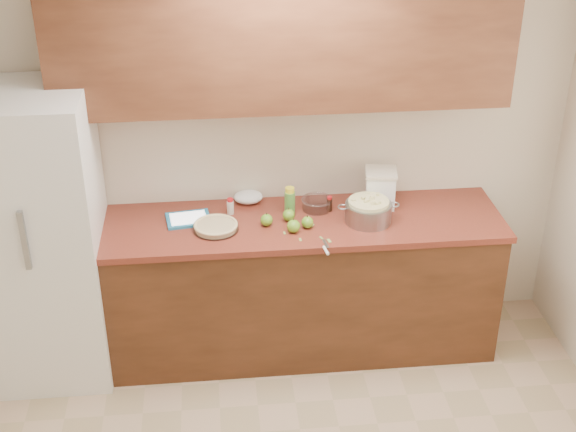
{
  "coord_description": "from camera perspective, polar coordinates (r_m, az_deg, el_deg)",
  "views": [
    {
      "loc": [
        -0.42,
        -2.74,
        3.25
      ],
      "look_at": [
        0.01,
        1.43,
        0.98
      ],
      "focal_mm": 50.0,
      "sensor_mm": 36.0,
      "label": 1
    }
  ],
  "objects": [
    {
      "name": "pie",
      "position": [
        4.74,
        -5.16,
        -0.75
      ],
      "size": [
        0.27,
        0.27,
        0.04
      ],
      "rotation": [
        0.0,
        0.0,
        0.18
      ],
      "color": "silver",
      "rests_on": "counter_run"
    },
    {
      "name": "apple_left",
      "position": [
        4.76,
        -1.53,
        -0.29
      ],
      "size": [
        0.07,
        0.07,
        0.09
      ],
      "color": "#629923",
      "rests_on": "counter_run"
    },
    {
      "name": "counter_run",
      "position": [
        5.07,
        -0.16,
        -4.9
      ],
      "size": [
        2.64,
        0.68,
        0.92
      ],
      "color": "#572C18",
      "rests_on": "ground"
    },
    {
      "name": "apple_center",
      "position": [
        4.82,
        0.05,
        0.06
      ],
      "size": [
        0.07,
        0.07,
        0.09
      ],
      "color": "#629923",
      "rests_on": "counter_run"
    },
    {
      "name": "upper_cabinets",
      "position": [
        4.57,
        -0.38,
        11.98
      ],
      "size": [
        2.6,
        0.34,
        0.7
      ],
      "primitive_type": "cube",
      "color": "brown",
      "rests_on": "room_shell"
    },
    {
      "name": "peel_c",
      "position": [
        4.7,
        -0.25,
        -1.21
      ],
      "size": [
        0.01,
        0.03,
        0.0
      ],
      "primitive_type": "cube",
      "rotation": [
        0.0,
        0.0,
        -1.53
      ],
      "color": "#87A751",
      "rests_on": "counter_run"
    },
    {
      "name": "apple_front",
      "position": [
        4.69,
        0.39,
        -0.73
      ],
      "size": [
        0.08,
        0.08,
        0.09
      ],
      "color": "#629923",
      "rests_on": "counter_run"
    },
    {
      "name": "peel_d",
      "position": [
        4.78,
        1.72,
        -0.68
      ],
      "size": [
        0.03,
        0.04,
        0.0
      ],
      "primitive_type": "cube",
      "rotation": [
        0.0,
        0.0,
        1.02
      ],
      "color": "#87A751",
      "rests_on": "counter_run"
    },
    {
      "name": "mixing_bowl",
      "position": [
        4.95,
        2.08,
        0.92
      ],
      "size": [
        0.19,
        0.19,
        0.07
      ],
      "rotation": [
        0.0,
        0.0,
        0.27
      ],
      "color": "silver",
      "rests_on": "counter_run"
    },
    {
      "name": "fridge",
      "position": [
        4.9,
        -17.14,
        -1.57
      ],
      "size": [
        0.7,
        0.7,
        1.8
      ],
      "primitive_type": "cube",
      "color": "white",
      "rests_on": "ground"
    },
    {
      "name": "peel_a",
      "position": [
        4.63,
        0.88,
        -1.69
      ],
      "size": [
        0.02,
        0.03,
        0.0
      ],
      "primitive_type": "cube",
      "rotation": [
        0.0,
        0.0,
        -1.5
      ],
      "color": "#87A751",
      "rests_on": "counter_run"
    },
    {
      "name": "peel_e",
      "position": [
        4.65,
        2.38,
        -1.56
      ],
      "size": [
        0.02,
        0.03,
        0.0
      ],
      "primitive_type": "cube",
      "rotation": [
        0.0,
        0.0,
        -1.22
      ],
      "color": "#87A751",
      "rests_on": "counter_run"
    },
    {
      "name": "room_shell",
      "position": [
        3.38,
        2.34,
        -6.69
      ],
      "size": [
        3.6,
        3.6,
        3.6
      ],
      "color": "tan",
      "rests_on": "ground"
    },
    {
      "name": "vanilla_bottle",
      "position": [
        4.93,
        2.97,
        0.87
      ],
      "size": [
        0.03,
        0.03,
        0.1
      ],
      "rotation": [
        0.0,
        0.0,
        0.23
      ],
      "color": "black",
      "rests_on": "counter_run"
    },
    {
      "name": "tablet",
      "position": [
        4.87,
        -7.1,
        -0.22
      ],
      "size": [
        0.29,
        0.23,
        0.02
      ],
      "rotation": [
        0.0,
        0.0,
        0.13
      ],
      "color": "teal",
      "rests_on": "counter_run"
    },
    {
      "name": "cinnamon_shaker",
      "position": [
        4.9,
        -4.12,
        0.68
      ],
      "size": [
        0.04,
        0.04,
        0.1
      ],
      "rotation": [
        0.0,
        0.0,
        0.25
      ],
      "color": "beige",
      "rests_on": "counter_run"
    },
    {
      "name": "peel_b",
      "position": [
        4.63,
        2.94,
        -1.77
      ],
      "size": [
        0.03,
        0.04,
        0.0
      ],
      "primitive_type": "cube",
      "rotation": [
        0.0,
        0.0,
        -1.36
      ],
      "color": "#87A751",
      "rests_on": "counter_run"
    },
    {
      "name": "paper_towel",
      "position": [
        5.03,
        -2.84,
        1.36
      ],
      "size": [
        0.22,
        0.2,
        0.08
      ],
      "primitive_type": "ellipsoid",
      "rotation": [
        0.0,
        0.0,
        -0.33
      ],
      "color": "white",
      "rests_on": "counter_run"
    },
    {
      "name": "apple_extra",
      "position": [
        4.74,
        1.39,
        -0.45
      ],
      "size": [
        0.07,
        0.07,
        0.08
      ],
      "color": "#629923",
      "rests_on": "counter_run"
    },
    {
      "name": "lemon_bottle",
      "position": [
        4.87,
        0.13,
        1.05
      ],
      "size": [
        0.07,
        0.07,
        0.18
      ],
      "rotation": [
        0.0,
        0.0,
        0.31
      ],
      "color": "#4C8C38",
      "rests_on": "counter_run"
    },
    {
      "name": "colander",
      "position": [
        4.82,
        5.73,
        0.34
      ],
      "size": [
        0.38,
        0.28,
        0.14
      ],
      "rotation": [
        0.0,
        0.0,
        -0.32
      ],
      "color": "gray",
      "rests_on": "counter_run"
    },
    {
      "name": "paring_knife",
      "position": [
        4.53,
        2.71,
        -2.39
      ],
      "size": [
        0.04,
        0.18,
        0.02
      ],
      "rotation": [
        0.0,
        0.0,
        0.14
      ],
      "color": "gray",
      "rests_on": "counter_run"
    },
    {
      "name": "flour_canister",
      "position": [
        4.99,
        6.58,
        2.02
      ],
      "size": [
        0.22,
        0.22,
        0.24
      ],
      "rotation": [
        0.0,
        0.0,
        -0.17
      ],
      "color": "white",
      "rests_on": "counter_run"
    }
  ]
}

